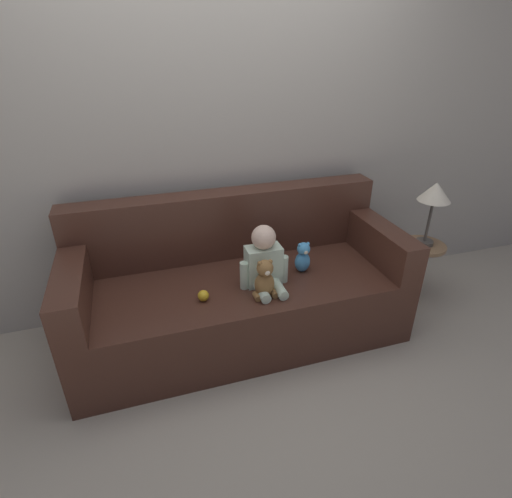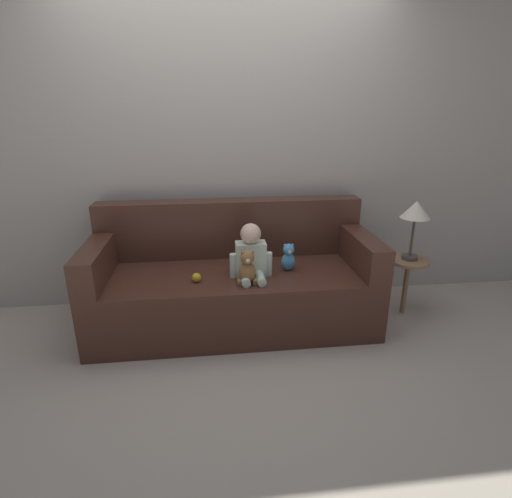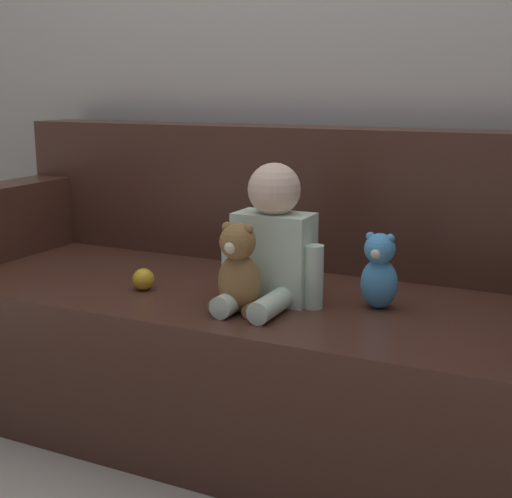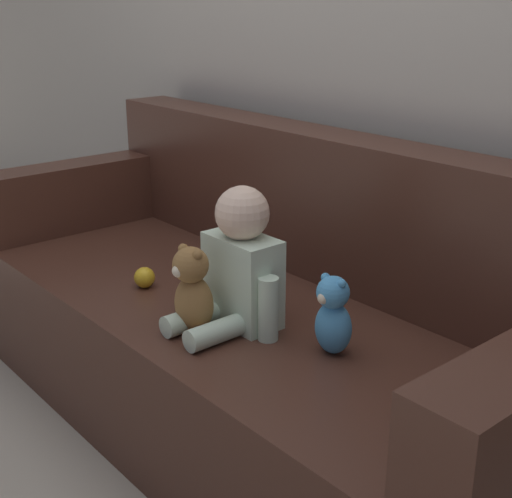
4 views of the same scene
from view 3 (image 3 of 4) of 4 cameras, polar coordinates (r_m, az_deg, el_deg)
The scene contains 7 objects.
ground_plane at distance 2.31m, azimuth -0.26°, elevation -13.67°, with size 12.00×12.00×0.00m, color #B7AD99.
wall_back at distance 2.54m, azimuth 5.04°, elevation 18.88°, with size 8.00×0.05×2.60m.
couch at distance 2.23m, azimuth 0.36°, elevation -5.68°, with size 2.09×0.84×0.90m.
person_baby at distance 1.95m, azimuth 1.26°, elevation 0.31°, with size 0.30×0.29×0.39m.
teddy_bear_brown at distance 1.87m, azimuth -1.42°, elevation -1.76°, with size 0.14×0.11×0.24m.
plush_toy_side at distance 1.94m, azimuth 9.83°, elevation -1.77°, with size 0.10×0.10×0.21m.
toy_ball at distance 2.12m, azimuth -8.99°, elevation -2.41°, with size 0.06×0.06×0.06m.
Camera 3 is at (0.91, -1.85, 1.03)m, focal length 50.00 mm.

